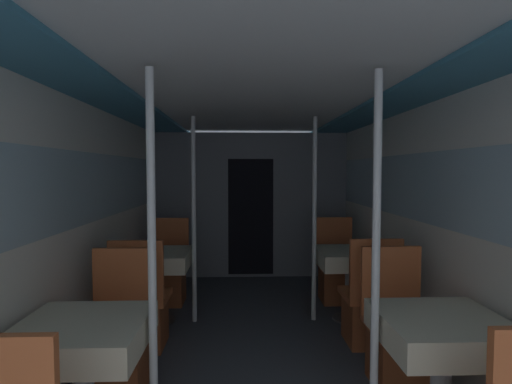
# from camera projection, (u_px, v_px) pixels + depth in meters

# --- Properties ---
(wall_left) EXTENTS (0.05, 6.52, 2.05)m
(wall_left) POSITION_uv_depth(u_px,v_px,m) (87.00, 225.00, 3.26)
(wall_left) COLOR silver
(wall_left) RESTS_ON ground_plane
(wall_right) EXTENTS (0.05, 6.52, 2.05)m
(wall_right) POSITION_uv_depth(u_px,v_px,m) (421.00, 223.00, 3.36)
(wall_right) COLOR silver
(wall_right) RESTS_ON ground_plane
(ceiling_panel) EXTENTS (2.78, 6.52, 0.07)m
(ceiling_panel) POSITION_uv_depth(u_px,v_px,m) (257.00, 100.00, 3.26)
(ceiling_panel) COLOR silver
(ceiling_panel) RESTS_ON wall_left
(bulkhead_far) EXTENTS (2.73, 0.09, 2.05)m
(bulkhead_far) POSITION_uv_depth(u_px,v_px,m) (251.00, 205.00, 5.69)
(bulkhead_far) COLOR slate
(bulkhead_far) RESTS_ON ground_plane
(dining_table_left_0) EXTENTS (0.67, 0.67, 0.71)m
(dining_table_left_0) POSITION_uv_depth(u_px,v_px,m) (83.00, 342.00, 2.13)
(dining_table_left_0) COLOR #4C4C51
(dining_table_left_0) RESTS_ON ground_plane
(chair_left_far_0) EXTENTS (0.44, 0.44, 0.96)m
(chair_left_far_0) POSITION_uv_depth(u_px,v_px,m) (118.00, 349.00, 2.74)
(chair_left_far_0) COLOR brown
(chair_left_far_0) RESTS_ON ground_plane
(support_pole_left_0) EXTENTS (0.05, 0.05, 2.05)m
(support_pole_left_0) POSITION_uv_depth(u_px,v_px,m) (152.00, 262.00, 2.12)
(support_pole_left_0) COLOR silver
(support_pole_left_0) RESTS_ON ground_plane
(dining_table_left_1) EXTENTS (0.67, 0.67, 0.71)m
(dining_table_left_1) POSITION_uv_depth(u_px,v_px,m) (156.00, 263.00, 3.98)
(dining_table_left_1) COLOR #4C4C51
(dining_table_left_1) RESTS_ON ground_plane
(chair_left_near_1) EXTENTS (0.44, 0.44, 0.96)m
(chair_left_near_1) POSITION_uv_depth(u_px,v_px,m) (142.00, 314.00, 3.41)
(chair_left_near_1) COLOR brown
(chair_left_near_1) RESTS_ON ground_plane
(chair_left_far_1) EXTENTS (0.44, 0.44, 0.96)m
(chair_left_far_1) POSITION_uv_depth(u_px,v_px,m) (168.00, 277.00, 4.58)
(chair_left_far_1) COLOR brown
(chair_left_far_1) RESTS_ON ground_plane
(support_pole_left_1) EXTENTS (0.05, 0.05, 2.05)m
(support_pole_left_1) POSITION_uv_depth(u_px,v_px,m) (194.00, 220.00, 3.97)
(support_pole_left_1) COLOR silver
(support_pole_left_1) RESTS_ON ground_plane
(dining_table_right_0) EXTENTS (0.67, 0.67, 0.71)m
(dining_table_right_0) POSITION_uv_depth(u_px,v_px,m) (442.00, 337.00, 2.20)
(dining_table_right_0) COLOR #4C4C51
(dining_table_right_0) RESTS_ON ground_plane
(chair_right_far_0) EXTENTS (0.44, 0.44, 0.96)m
(chair_right_far_0) POSITION_uv_depth(u_px,v_px,m) (399.00, 345.00, 2.81)
(chair_right_far_0) COLOR brown
(chair_right_far_0) RESTS_ON ground_plane
(support_pole_right_0) EXTENTS (0.05, 0.05, 2.05)m
(support_pole_right_0) POSITION_uv_depth(u_px,v_px,m) (376.00, 261.00, 2.17)
(support_pole_right_0) COLOR silver
(support_pole_right_0) RESTS_ON ground_plane
(dining_table_right_1) EXTENTS (0.67, 0.67, 0.71)m
(dining_table_right_1) POSITION_uv_depth(u_px,v_px,m) (351.00, 261.00, 4.05)
(dining_table_right_1) COLOR #4C4C51
(dining_table_right_1) RESTS_ON ground_plane
(chair_right_near_1) EXTENTS (0.44, 0.44, 0.96)m
(chair_right_near_1) POSITION_uv_depth(u_px,v_px,m) (369.00, 311.00, 3.47)
(chair_right_near_1) COLOR brown
(chair_right_near_1) RESTS_ON ground_plane
(chair_right_far_1) EXTENTS (0.44, 0.44, 0.96)m
(chair_right_far_1) POSITION_uv_depth(u_px,v_px,m) (337.00, 276.00, 4.65)
(chair_right_far_1) COLOR brown
(chair_right_far_1) RESTS_ON ground_plane
(support_pole_right_1) EXTENTS (0.05, 0.05, 2.05)m
(support_pole_right_1) POSITION_uv_depth(u_px,v_px,m) (314.00, 219.00, 4.01)
(support_pole_right_1) COLOR silver
(support_pole_right_1) RESTS_ON ground_plane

